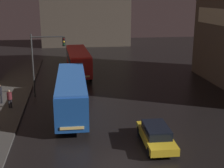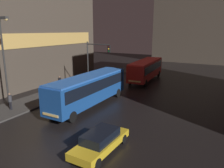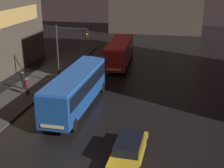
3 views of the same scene
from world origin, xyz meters
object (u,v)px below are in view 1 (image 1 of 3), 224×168
at_px(bus_far, 78,60).
at_px(bus_near, 71,90).
at_px(car_taxi, 156,135).
at_px(pedestrian_near, 9,97).
at_px(traffic_light_main, 44,55).
at_px(pedestrian_far, 0,92).

bearing_deg(bus_far, bus_near, 82.84).
relative_size(car_taxi, pedestrian_near, 2.87).
height_order(car_taxi, traffic_light_main, traffic_light_main).
xyz_separation_m(car_taxi, traffic_light_main, (-8.17, 12.34, 3.58)).
bearing_deg(pedestrian_far, traffic_light_main, -112.27).
xyz_separation_m(pedestrian_near, pedestrian_far, (-1.09, 1.38, 0.08)).
distance_m(bus_near, car_taxi, 9.13).
distance_m(bus_far, pedestrian_near, 14.30).
relative_size(bus_near, pedestrian_far, 6.18).
bearing_deg(traffic_light_main, pedestrian_far, -150.92).
bearing_deg(bus_near, traffic_light_main, -62.99).
bearing_deg(bus_near, pedestrian_far, -23.25).
relative_size(bus_far, pedestrian_near, 6.33).
bearing_deg(pedestrian_near, pedestrian_far, -18.63).
xyz_separation_m(bus_near, traffic_light_main, (-2.57, 5.24, 2.28)).
bearing_deg(pedestrian_near, traffic_light_main, -96.25).
bearing_deg(pedestrian_near, bus_near, -163.06).
xyz_separation_m(bus_near, pedestrian_near, (-5.55, 1.60, -0.86)).
bearing_deg(traffic_light_main, bus_near, -63.92).
xyz_separation_m(pedestrian_far, traffic_light_main, (4.07, 2.26, 3.06)).
xyz_separation_m(bus_near, bus_far, (1.11, 14.24, -0.08)).
xyz_separation_m(pedestrian_near, traffic_light_main, (2.98, 3.64, 3.14)).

